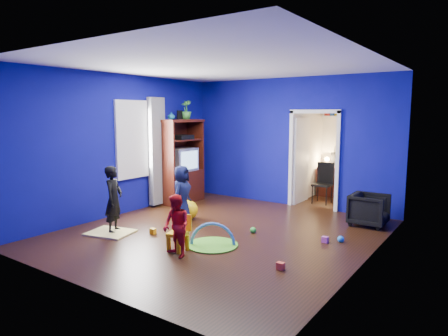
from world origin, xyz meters
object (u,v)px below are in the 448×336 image
Objects in this scene: child_navy at (182,194)px; study_desk at (336,182)px; armchair at (369,210)px; toddler_red at (176,226)px; tv_armoire at (181,161)px; crt_tv at (182,160)px; folding_chair at (322,184)px; kid_chair at (178,235)px; play_mat at (213,245)px; child_black at (114,199)px; vase at (171,116)px; hopper_ball at (188,210)px.

child_navy is 4.41m from study_desk.
toddler_red is at bearing 150.08° from armchair.
crt_tv is (0.04, 0.00, 0.04)m from tv_armoire.
folding_chair is (0.45, 4.60, -0.00)m from toddler_red.
play_mat is (0.30, 0.49, -0.24)m from kid_chair.
crt_tv is at bearing 139.15° from play_mat.
study_desk is (2.17, 5.27, -0.22)m from child_black.
study_desk is (2.82, 3.03, -1.67)m from vase.
tv_armoire is at bearing 24.54° from child_navy.
child_navy is 1.86m from toddler_red.
tv_armoire reaches higher than play_mat.
child_navy is 1.59× the size of crt_tv.
toddler_red is 1.01× the size of folding_chair.
kid_chair is 5.40m from study_desk.
child_black is 1.35× the size of study_desk.
toddler_red is 1.14× the size of play_mat.
hopper_ball is 0.47× the size of play_mat.
kid_chair is (-0.15, 0.20, -0.21)m from toddler_red.
study_desk is at bearing 31.81° from armchair.
toddler_red is 3.71m from crt_tv.
child_black reaches higher than toddler_red.
toddler_red is 2.10m from hopper_ball.
child_black is at bearing 137.01° from child_navy.
kid_chair reaches higher than play_mat.
study_desk is (2.82, 2.73, -0.60)m from tv_armoire.
crt_tv reaches higher than hopper_ball.
toddler_red is (1.15, -1.45, -0.09)m from child_navy.
vase reaches higher than kid_chair.
toddler_red is 1.85× the size of kid_chair.
study_desk reaches higher than play_mat.
crt_tv is at bearing 134.94° from hopper_ball.
study_desk is (0.45, 5.56, -0.09)m from toddler_red.
armchair is at bearing 6.40° from tv_armoire.
vase is (-2.37, 2.54, 1.58)m from toddler_red.
play_mat is at bearing 146.23° from armchair.
vase is 3.69m from kid_chair.
toddler_red is 4.63m from folding_chair.
crt_tv reaches higher than play_mat.
tv_armoire is 2.41× the size of play_mat.
child_navy reaches higher than toddler_red.
crt_tv is (-4.20, -0.48, 0.72)m from armchair.
child_black is 1.61m from kid_chair.
study_desk is (-1.42, 2.25, 0.07)m from armchair.
kid_chair is at bearing -50.40° from crt_tv.
play_mat is (0.15, 0.69, -0.45)m from toddler_red.
tv_armoire reaches higher than folding_chair.
vase is 4.46m from study_desk.
kid_chair is (2.18, -2.64, -0.77)m from crt_tv.
child_black is 1.56m from hopper_ball.
folding_chair is (1.65, 2.90, 0.27)m from hopper_ball.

